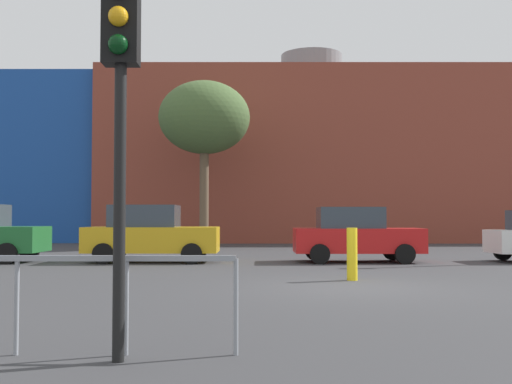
{
  "coord_description": "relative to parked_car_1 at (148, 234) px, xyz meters",
  "views": [
    {
      "loc": [
        -1.98,
        -12.71,
        1.42
      ],
      "look_at": [
        -1.89,
        7.29,
        2.26
      ],
      "focal_mm": 43.35,
      "sensor_mm": 36.0,
      "label": 1
    }
  ],
  "objects": [
    {
      "name": "parked_car_2",
      "position": [
        6.61,
        -0.0,
        -0.03
      ],
      "size": [
        4.07,
        2.0,
        1.77
      ],
      "color": "red",
      "rests_on": "ground_plane"
    },
    {
      "name": "traffic_light_near_left",
      "position": [
        2.04,
        -13.78,
        1.93
      ],
      "size": [
        0.36,
        0.36,
        3.86
      ],
      "rotation": [
        0.0,
        0.0,
        -1.56
      ],
      "color": "black",
      "rests_on": "ground_plane"
    },
    {
      "name": "parked_car_1",
      "position": [
        0.0,
        0.0,
        0.0
      ],
      "size": [
        4.23,
        2.07,
        1.83
      ],
      "color": "gold",
      "rests_on": "ground_plane"
    },
    {
      "name": "ground_plane",
      "position": [
        5.38,
        -7.21,
        -0.91
      ],
      "size": [
        200.0,
        200.0,
        0.0
      ],
      "primitive_type": "plane",
      "color": "#38383A"
    },
    {
      "name": "building_backdrop",
      "position": [
        7.06,
        20.33,
        4.14
      ],
      "size": [
        44.85,
        12.25,
        12.12
      ],
      "color": "brown",
      "rests_on": "ground_plane"
    },
    {
      "name": "bare_tree_0",
      "position": [
        0.87,
        10.17,
        5.38
      ],
      "size": [
        4.48,
        4.48,
        8.13
      ],
      "color": "brown",
      "rests_on": "ground_plane"
    },
    {
      "name": "bollard_yellow_0",
      "position": [
        5.59,
        -5.82,
        -0.31
      ],
      "size": [
        0.24,
        0.24,
        1.2
      ],
      "primitive_type": "cylinder",
      "color": "yellow",
      "rests_on": "ground_plane"
    }
  ]
}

